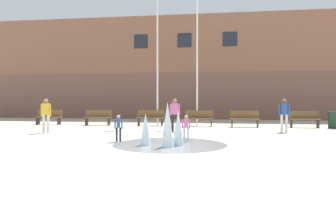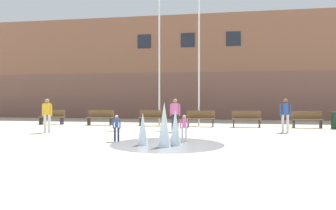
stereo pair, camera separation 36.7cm
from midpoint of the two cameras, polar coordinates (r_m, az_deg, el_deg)
name	(u,v)px [view 2 (the right image)]	position (r m, az deg, el deg)	size (l,w,h in m)	color
ground_plane	(108,162)	(8.35, -9.15, -9.79)	(100.00, 100.00, 0.00)	#BCB299
library_building	(192,70)	(28.82, 4.49, 6.07)	(36.00, 6.05, 8.23)	brown
splash_fountain	(163,130)	(11.01, 0.09, -4.30)	(3.96, 3.96, 1.48)	gray
park_bench_left_of_flagpoles	(52,117)	(21.60, -19.10, -1.94)	(1.60, 0.44, 0.91)	#28282D
park_bench_under_left_flagpole	(100,117)	(20.17, -11.20, -2.11)	(1.60, 0.44, 0.91)	#28282D
park_bench_center	(152,118)	(19.42, -2.21, -2.21)	(1.60, 0.44, 0.91)	#28282D
park_bench_under_right_flagpole	(201,118)	(18.87, 6.26, -2.31)	(1.60, 0.44, 0.91)	#28282D
park_bench_near_trashcan	(246,119)	(18.87, 14.04, -2.33)	(1.60, 0.44, 0.91)	#28282D
park_bench_far_right	(307,119)	(19.54, 23.53, -2.27)	(1.60, 0.44, 0.91)	#28282D
child_running	(117,126)	(12.23, -8.09, -3.63)	(0.31, 0.23, 0.99)	#1E233D
teen_by_trashcan	(47,113)	(16.25, -19.72, -1.28)	(0.50, 0.30, 1.59)	silver
child_with_pink_shirt	(184,126)	(12.13, 3.70, -3.66)	(0.31, 0.23, 0.99)	silver
adult_watching	(285,113)	(16.43, 20.36, -1.26)	(0.50, 0.34, 1.59)	silver
adult_near_bench	(175,112)	(15.69, 1.90, -1.31)	(0.50, 0.22, 1.59)	#28282D
flagpole_left	(160,49)	(19.93, -0.91, 9.67)	(0.80, 0.10, 8.64)	silver
flagpole_right	(199,51)	(19.61, 6.04, 9.39)	(0.80, 0.10, 8.36)	silver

